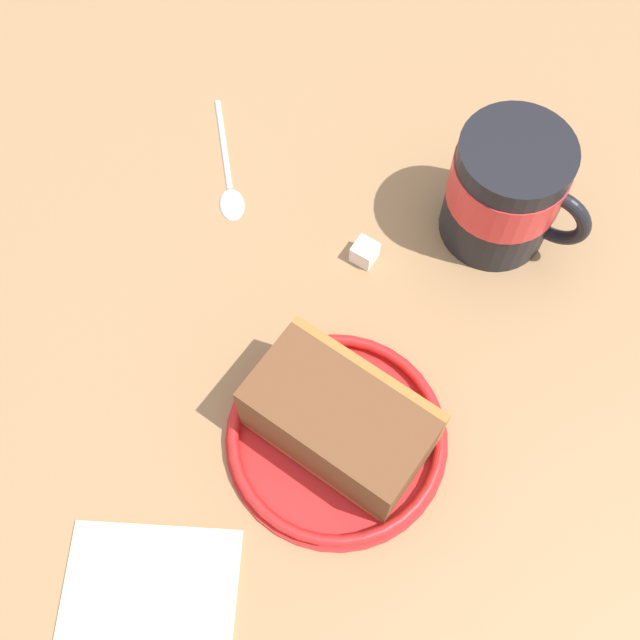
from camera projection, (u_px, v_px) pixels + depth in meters
The scene contains 7 objects.
ground_plane at pixel (284, 326), 60.60cm from camera, with size 127.89×127.89×3.81cm, color #936D47.
small_plate at pixel (337, 436), 54.22cm from camera, with size 15.43×15.43×1.39cm.
cake_slice at pixel (340, 420), 51.67cm from camera, with size 13.39×12.88×5.94cm.
tea_mug at pixel (507, 188), 57.22cm from camera, with size 9.52×9.27×9.92cm.
teaspoon at pixel (229, 183), 63.47cm from camera, with size 12.12×2.21×0.80cm.
folded_napkin at pixel (144, 628), 49.37cm from camera, with size 12.71×11.14×0.60cm, color beige.
sugar_cube at pixel (365, 252), 60.14cm from camera, with size 1.73×1.73×1.73cm, color white.
Camera 1 is at (-25.15, 3.18, 53.20)cm, focal length 44.32 mm.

